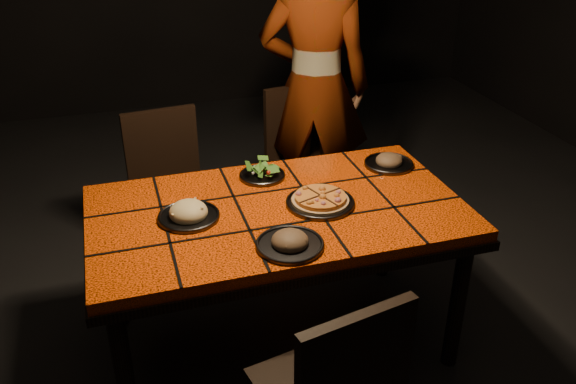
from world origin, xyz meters
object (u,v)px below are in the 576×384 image
object	(u,v)px
chair_far_right	(303,151)
diner	(314,87)
plate_pizza	(320,201)
dining_table	(278,223)
chair_far_left	(169,181)
plate_pasta	(189,214)

from	to	relation	value
chair_far_right	diner	xyz separation A→B (m)	(0.08, 0.04, 0.38)
diner	plate_pizza	world-z (taller)	diner
diner	chair_far_right	bearing A→B (deg)	49.78
dining_table	chair_far_left	size ratio (longest dim) A/B	1.81
dining_table	chair_far_right	size ratio (longest dim) A/B	1.79
diner	plate_pasta	xyz separation A→B (m)	(-0.92, -1.04, -0.13)
plate_pizza	plate_pasta	world-z (taller)	plate_pasta
dining_table	chair_far_left	distance (m)	0.95
plate_pasta	diner	bearing A→B (deg)	48.52
diner	plate_pasta	distance (m)	1.39
plate_pasta	dining_table	bearing A→B (deg)	-2.88
dining_table	chair_far_right	distance (m)	1.12
chair_far_right	diner	bearing A→B (deg)	17.10
chair_far_right	plate_pasta	distance (m)	1.32
chair_far_left	plate_pasta	size ratio (longest dim) A/B	3.47
chair_far_left	dining_table	bearing A→B (deg)	-72.47
dining_table	chair_far_right	bearing A→B (deg)	65.85
chair_far_right	plate_pasta	xyz separation A→B (m)	(-0.84, -1.00, 0.26)
chair_far_left	plate_pizza	distance (m)	1.08
dining_table	diner	distance (m)	1.21
chair_far_right	diner	world-z (taller)	diner
diner	plate_pasta	size ratio (longest dim) A/B	6.96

